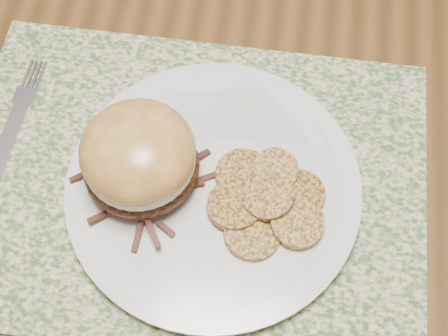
{
  "coord_description": "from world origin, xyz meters",
  "views": [
    {
      "loc": [
        0.17,
        -0.5,
        1.3
      ],
      "look_at": [
        0.13,
        -0.25,
        0.79
      ],
      "focal_mm": 50.0,
      "sensor_mm": 36.0,
      "label": 1
    }
  ],
  "objects_px": {
    "dining_table": "(149,19)",
    "dinner_plate": "(213,189)",
    "fork": "(10,136)",
    "pork_sandwich": "(139,158)"
  },
  "relations": [
    {
      "from": "dining_table",
      "to": "dinner_plate",
      "type": "relative_size",
      "value": 5.77
    },
    {
      "from": "dinner_plate",
      "to": "fork",
      "type": "relative_size",
      "value": 1.39
    },
    {
      "from": "dinner_plate",
      "to": "pork_sandwich",
      "type": "distance_m",
      "value": 0.08
    },
    {
      "from": "dinner_plate",
      "to": "fork",
      "type": "bearing_deg",
      "value": 171.32
    },
    {
      "from": "dining_table",
      "to": "dinner_plate",
      "type": "distance_m",
      "value": 0.3
    },
    {
      "from": "dinner_plate",
      "to": "pork_sandwich",
      "type": "xyz_separation_m",
      "value": [
        -0.06,
        -0.0,
        0.05
      ]
    },
    {
      "from": "dinner_plate",
      "to": "fork",
      "type": "distance_m",
      "value": 0.21
    },
    {
      "from": "dining_table",
      "to": "dinner_plate",
      "type": "xyz_separation_m",
      "value": [
        0.12,
        -0.26,
        0.09
      ]
    },
    {
      "from": "dining_table",
      "to": "dinner_plate",
      "type": "bearing_deg",
      "value": -64.98
    },
    {
      "from": "pork_sandwich",
      "to": "dinner_plate",
      "type": "bearing_deg",
      "value": -23.24
    }
  ]
}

